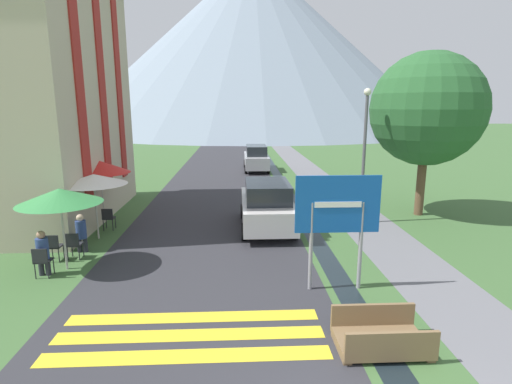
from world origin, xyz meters
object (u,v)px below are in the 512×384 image
at_px(road_sign, 337,214).
at_px(person_seated_near, 81,231).
at_px(hotel_building, 33,76).
at_px(parked_car_far, 256,158).
at_px(cafe_chair_far_right, 108,217).
at_px(cafe_chair_nearest, 42,260).
at_px(person_seated_far, 43,251).
at_px(parked_car_near, 267,205).
at_px(cafe_umbrella_front_green, 60,196).
at_px(tree_by_path, 427,109).
at_px(cafe_chair_near_right, 74,243).
at_px(cafe_umbrella_rear_red, 100,167).
at_px(cafe_umbrella_middle_white, 94,179).
at_px(footbridge, 381,337).
at_px(cafe_chair_near_left, 53,245).
at_px(streetlamp, 365,145).

bearing_deg(road_sign, person_seated_near, 158.00).
bearing_deg(hotel_building, parked_car_far, 52.27).
relative_size(road_sign, cafe_chair_far_right, 3.44).
bearing_deg(cafe_chair_nearest, person_seated_far, 120.89).
xyz_separation_m(parked_car_near, cafe_chair_nearest, (-6.38, -4.16, -0.40)).
xyz_separation_m(road_sign, cafe_chair_far_right, (-7.25, 5.25, -1.45)).
distance_m(cafe_chair_nearest, cafe_umbrella_front_green, 1.76).
bearing_deg(cafe_chair_far_right, tree_by_path, -3.97).
height_order(hotel_building, cafe_chair_near_right, hotel_building).
height_order(parked_car_far, cafe_umbrella_rear_red, cafe_umbrella_rear_red).
xyz_separation_m(cafe_umbrella_front_green, person_seated_near, (-0.06, 1.36, -1.45)).
xyz_separation_m(hotel_building, cafe_umbrella_middle_white, (2.99, -2.89, -3.59)).
distance_m(hotel_building, cafe_chair_nearest, 8.45).
relative_size(hotel_building, road_sign, 3.60).
height_order(footbridge, cafe_chair_near_left, cafe_chair_near_left).
bearing_deg(person_seated_near, hotel_building, 124.90).
distance_m(cafe_chair_nearest, tree_by_path, 14.79).
xyz_separation_m(cafe_umbrella_middle_white, cafe_umbrella_rear_red, (-0.42, 1.95, 0.14)).
relative_size(footbridge, cafe_chair_nearest, 2.00).
height_order(person_seated_far, streetlamp, streetlamp).
bearing_deg(cafe_chair_near_right, streetlamp, 41.89).
xyz_separation_m(parked_car_near, cafe_umbrella_middle_white, (-6.00, -0.90, 1.20)).
bearing_deg(person_seated_far, cafe_chair_near_left, 99.61).
distance_m(parked_car_near, cafe_chair_near_left, 7.25).
xyz_separation_m(cafe_chair_near_right, streetlamp, (9.83, 3.44, 2.57)).
xyz_separation_m(cafe_chair_near_right, cafe_chair_near_left, (-0.53, -0.14, 0.00)).
bearing_deg(cafe_umbrella_rear_red, cafe_chair_far_right, -63.71).
distance_m(footbridge, cafe_chair_far_right, 10.86).
xyz_separation_m(hotel_building, person_seated_far, (2.58, -5.98, -5.00)).
distance_m(parked_car_near, cafe_chair_near_right, 6.71).
relative_size(parked_car_far, cafe_chair_near_right, 5.38).
height_order(parked_car_far, cafe_chair_near_right, parked_car_far).
bearing_deg(person_seated_far, cafe_chair_nearest, -77.17).
bearing_deg(cafe_chair_near_left, cafe_chair_far_right, 78.12).
xyz_separation_m(cafe_chair_nearest, person_seated_near, (0.33, 1.93, 0.17)).
xyz_separation_m(cafe_chair_near_left, person_seated_far, (0.17, -0.98, 0.19)).
distance_m(cafe_umbrella_rear_red, streetlamp, 10.25).
relative_size(cafe_chair_near_right, cafe_chair_nearest, 1.00).
bearing_deg(person_seated_near, cafe_umbrella_rear_red, 96.48).
xyz_separation_m(parked_car_near, cafe_chair_near_left, (-6.59, -3.01, -0.40)).
distance_m(cafe_chair_far_right, streetlamp, 10.05).
distance_m(cafe_chair_near_right, cafe_chair_far_right, 2.91).
relative_size(cafe_chair_near_left, tree_by_path, 0.13).
bearing_deg(tree_by_path, cafe_chair_near_left, -160.55).
relative_size(footbridge, person_seated_near, 1.37).
bearing_deg(cafe_umbrella_front_green, parked_car_far, 70.35).
distance_m(parked_car_near, cafe_umbrella_front_green, 7.09).
bearing_deg(streetlamp, cafe_chair_nearest, -155.06).
distance_m(parked_car_near, cafe_umbrella_middle_white, 6.18).
height_order(footbridge, streetlamp, streetlamp).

